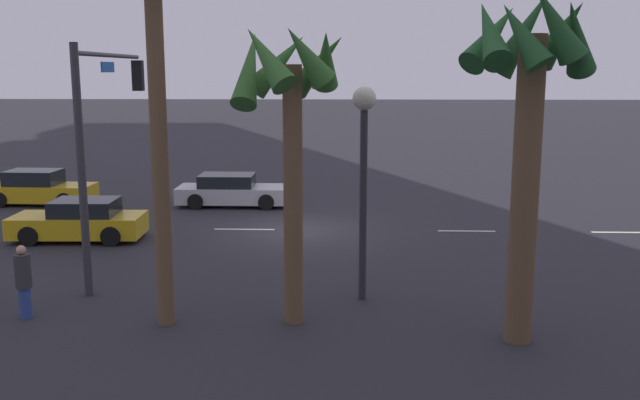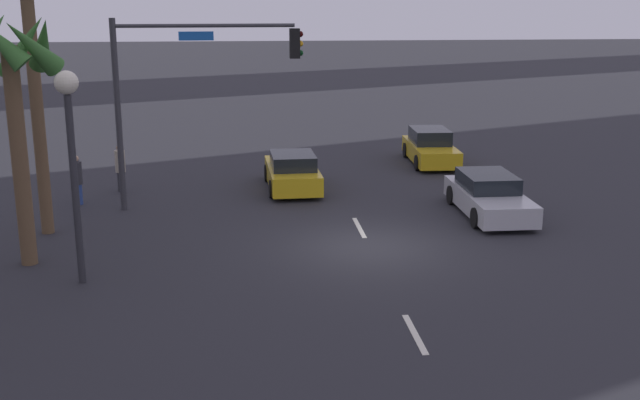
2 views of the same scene
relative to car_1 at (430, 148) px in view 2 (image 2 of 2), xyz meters
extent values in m
plane|color=#28282D|center=(-11.06, 4.42, -0.66)|extent=(220.00, 220.00, 0.00)
cube|color=silver|center=(-17.04, 4.42, -0.65)|extent=(2.00, 0.14, 0.01)
cube|color=silver|center=(-9.24, 4.42, -0.65)|extent=(2.14, 0.14, 0.01)
cube|color=gold|center=(-0.07, 0.00, -0.16)|extent=(4.42, 1.82, 0.68)
cube|color=black|center=(0.19, -0.01, 0.48)|extent=(2.14, 1.55, 0.60)
cylinder|color=black|center=(-1.45, -0.75, -0.34)|extent=(0.65, 0.24, 0.64)
cylinder|color=black|center=(-1.40, 0.84, -0.34)|extent=(0.65, 0.24, 0.64)
cylinder|color=black|center=(1.26, -0.83, -0.34)|extent=(0.65, 0.24, 0.64)
cylinder|color=black|center=(1.31, 0.75, -0.34)|extent=(0.65, 0.24, 0.64)
cube|color=gold|center=(-3.97, 6.11, -0.16)|extent=(4.30, 1.89, 0.68)
cube|color=black|center=(-4.23, 6.11, 0.44)|extent=(2.08, 1.61, 0.51)
cylinder|color=black|center=(-2.68, 6.98, -0.34)|extent=(0.65, 0.24, 0.64)
cylinder|color=black|center=(-2.63, 5.33, -0.34)|extent=(0.65, 0.24, 0.64)
cylinder|color=black|center=(-5.31, 6.90, -0.34)|extent=(0.65, 0.24, 0.64)
cylinder|color=black|center=(-5.26, 5.25, -0.34)|extent=(0.65, 0.24, 0.64)
cube|color=#B7B7BC|center=(-8.20, 0.04, -0.17)|extent=(4.62, 1.80, 0.65)
cube|color=black|center=(-7.92, 0.04, 0.40)|extent=(2.22, 1.58, 0.50)
cylinder|color=black|center=(-9.63, -0.80, -0.34)|extent=(0.64, 0.22, 0.64)
cylinder|color=black|center=(-9.62, 0.89, -0.34)|extent=(0.64, 0.22, 0.64)
cylinder|color=black|center=(-6.77, -0.80, -0.34)|extent=(0.64, 0.22, 0.64)
cylinder|color=black|center=(-6.76, 0.88, -0.34)|extent=(0.64, 0.22, 0.64)
cylinder|color=#38383D|center=(-6.39, 11.85, 2.44)|extent=(0.20, 0.20, 6.19)
cylinder|color=#38383D|center=(-6.29, 8.99, 5.28)|extent=(0.30, 5.71, 0.12)
cube|color=black|center=(-6.20, 6.14, 4.71)|extent=(0.33, 0.33, 0.95)
sphere|color=#360503|center=(-6.19, 5.96, 5.00)|extent=(0.20, 0.20, 0.20)
sphere|color=orange|center=(-6.19, 5.96, 4.70)|extent=(0.20, 0.20, 0.20)
sphere|color=black|center=(-6.19, 5.96, 4.40)|extent=(0.20, 0.20, 0.20)
cube|color=#1959B2|center=(-6.30, 9.28, 4.96)|extent=(0.08, 1.10, 0.28)
cylinder|color=#2D2D33|center=(-13.20, 11.91, 1.65)|extent=(0.18, 0.18, 4.61)
sphere|color=#F2EACC|center=(-13.20, 11.91, 4.24)|extent=(0.56, 0.56, 0.56)
cylinder|color=#2D478C|center=(-5.53, 13.48, -0.30)|extent=(0.30, 0.30, 0.71)
cylinder|color=#333338|center=(-5.53, 13.48, 0.44)|extent=(0.40, 0.40, 0.77)
sphere|color=tan|center=(-5.53, 13.48, 0.93)|extent=(0.21, 0.21, 0.21)
cylinder|color=#333338|center=(-3.80, 12.29, -0.29)|extent=(0.38, 0.38, 0.72)
cylinder|color=#B2A58C|center=(-3.80, 12.29, 0.46)|extent=(0.50, 0.50, 0.79)
sphere|color=#8C664C|center=(-3.80, 12.29, 0.96)|extent=(0.21, 0.21, 0.21)
cylinder|color=brown|center=(-11.64, 13.56, 2.18)|extent=(0.42, 0.42, 5.66)
cone|color=#38702D|center=(-10.73, 13.44, 4.93)|extent=(0.74, 1.60, 1.81)
cone|color=#38702D|center=(-12.34, 13.53, 5.12)|extent=(0.62, 1.37, 1.42)
cone|color=#38702D|center=(-12.16, 12.88, 5.02)|extent=(1.66, 1.46, 1.54)
cone|color=#38702D|center=(-11.30, 12.81, 5.04)|extent=(1.64, 1.16, 1.55)
cylinder|color=brown|center=(-8.82, 13.74, 3.29)|extent=(0.37, 0.37, 7.89)
camera|label=1|loc=(-12.73, 28.42, 4.90)|focal=39.34mm
camera|label=2|loc=(-31.74, 7.88, 6.12)|focal=43.69mm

